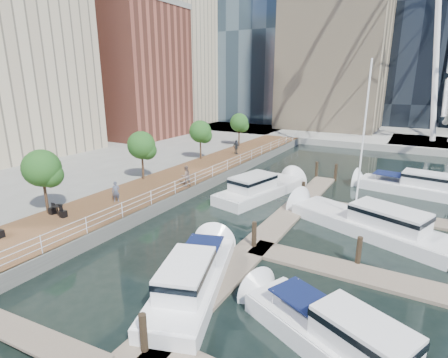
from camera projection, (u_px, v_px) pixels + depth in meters
ground at (126, 303)px, 16.59m from camera, size 520.00×520.00×0.00m
boardwalk at (170, 185)px, 33.26m from camera, size 6.00×60.00×1.00m
seawall at (196, 190)px, 31.84m from camera, size 0.25×60.00×1.00m
land_inland at (7, 156)px, 46.04m from camera, size 48.00×90.00×1.00m
land_far at (380, 113)px, 101.76m from camera, size 200.00×114.00×1.00m
pier at (440, 145)px, 53.32m from camera, size 14.00×12.00×1.00m
railing at (195, 179)px, 31.60m from camera, size 0.10×60.00×1.05m
floating_docks at (343, 247)px, 21.03m from camera, size 16.00×34.00×2.60m
midrise_condos at (83, 56)px, 51.20m from camera, size 19.00×67.00×28.00m
street_trees at (141, 145)px, 32.51m from camera, size 2.60×42.60×4.60m
yacht_foreground at (336, 354)px, 13.50m from camera, size 9.23×6.01×2.15m
pedestrian_near at (116, 192)px, 27.09m from camera, size 0.71×0.68×1.63m
pedestrian_mid at (186, 176)px, 31.01m from camera, size 1.03×1.13×1.88m
pedestrian_far at (236, 147)px, 44.27m from camera, size 1.13×0.64×1.81m
moored_yachts at (357, 239)px, 23.19m from camera, size 22.00×39.46×11.50m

